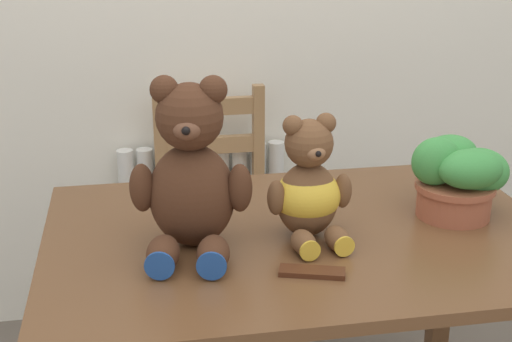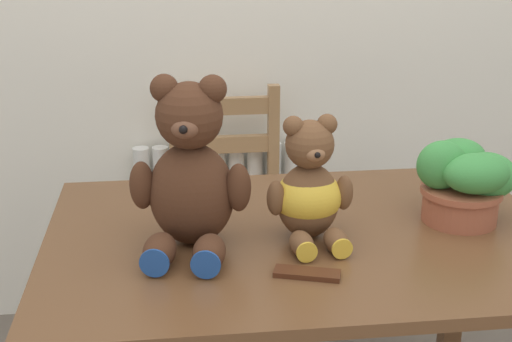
# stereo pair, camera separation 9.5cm
# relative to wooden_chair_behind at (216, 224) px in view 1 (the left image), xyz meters

# --- Properties ---
(radiator) EXTENTS (0.63, 0.10, 0.69)m
(radiator) POSITION_rel_wooden_chair_behind_xyz_m (-0.02, 0.19, -0.14)
(radiator) COLOR silver
(radiator) RESTS_ON ground_plane
(dining_table) EXTENTS (1.26, 0.86, 0.75)m
(dining_table) POSITION_rel_wooden_chair_behind_xyz_m (0.12, -0.74, 0.19)
(dining_table) COLOR brown
(dining_table) RESTS_ON ground_plane
(wooden_chair_behind) EXTENTS (0.40, 0.40, 0.92)m
(wooden_chair_behind) POSITION_rel_wooden_chair_behind_xyz_m (0.00, 0.00, 0.00)
(wooden_chair_behind) COLOR #997047
(wooden_chair_behind) RESTS_ON ground_plane
(teddy_bear_left) EXTENTS (0.29, 0.31, 0.41)m
(teddy_bear_left) POSITION_rel_wooden_chair_behind_xyz_m (-0.15, -0.77, 0.47)
(teddy_bear_left) COLOR #472819
(teddy_bear_left) RESTS_ON dining_table
(teddy_bear_right) EXTENTS (0.22, 0.23, 0.31)m
(teddy_bear_right) POSITION_rel_wooden_chair_behind_xyz_m (0.13, -0.76, 0.42)
(teddy_bear_right) COLOR brown
(teddy_bear_right) RESTS_ON dining_table
(potted_plant) EXTENTS (0.26, 0.25, 0.21)m
(potted_plant) POSITION_rel_wooden_chair_behind_xyz_m (0.55, -0.70, 0.40)
(potted_plant) COLOR #9E5138
(potted_plant) RESTS_ON dining_table
(chocolate_bar) EXTENTS (0.15, 0.09, 0.01)m
(chocolate_bar) POSITION_rel_wooden_chair_behind_xyz_m (0.10, -0.96, 0.30)
(chocolate_bar) COLOR #472314
(chocolate_bar) RESTS_ON dining_table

